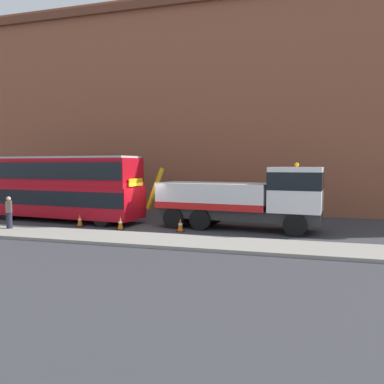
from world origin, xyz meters
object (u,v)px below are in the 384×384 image
pedestrian_onlooker (9,213)px  traffic_cone_near_bus (80,220)px  traffic_cone_near_truck (180,225)px  recovery_tow_truck (245,198)px  double_decker_bus (60,186)px  traffic_cone_midway (120,223)px

pedestrian_onlooker → traffic_cone_near_bus: 3.72m
pedestrian_onlooker → traffic_cone_near_truck: size_ratio=2.38×
recovery_tow_truck → pedestrian_onlooker: 12.71m
double_decker_bus → pedestrian_onlooker: 4.22m
recovery_tow_truck → traffic_cone_midway: (-6.53, -1.93, -1.42)m
pedestrian_onlooker → traffic_cone_midway: 5.92m
recovery_tow_truck → traffic_cone_near_truck: bearing=-147.2°
recovery_tow_truck → traffic_cone_midway: recovery_tow_truck is taller
double_decker_bus → traffic_cone_near_truck: double_decker_bus is taller
recovery_tow_truck → double_decker_bus: double_decker_bus is taller
pedestrian_onlooker → traffic_cone_midway: pedestrian_onlooker is taller
recovery_tow_truck → traffic_cone_midway: bearing=-157.8°
traffic_cone_near_bus → pedestrian_onlooker: bearing=-138.7°
recovery_tow_truck → double_decker_bus: size_ratio=0.91×
double_decker_bus → traffic_cone_near_bus: (2.44, -1.60, -1.89)m
traffic_cone_midway → recovery_tow_truck: bearing=16.5°
double_decker_bus → traffic_cone_near_truck: 8.92m
traffic_cone_near_bus → traffic_cone_midway: size_ratio=1.00×
traffic_cone_midway → traffic_cone_near_truck: (3.35, 0.30, 0.00)m
traffic_cone_midway → pedestrian_onlooker: bearing=-159.6°
traffic_cone_midway → traffic_cone_near_truck: size_ratio=1.00×
traffic_cone_near_truck → traffic_cone_midway: bearing=-174.8°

